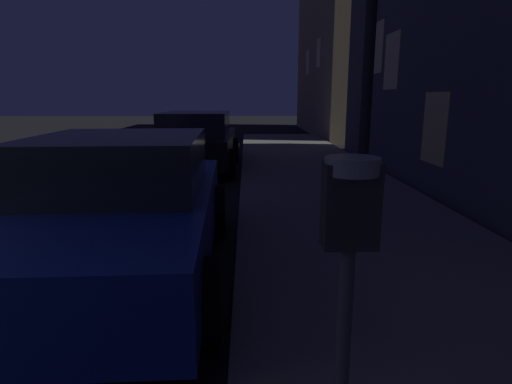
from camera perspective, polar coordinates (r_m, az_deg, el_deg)
parking_meter at (r=1.55m, az=12.32°, el=-8.49°), size 0.19×0.19×1.45m
car_blue at (r=4.46m, az=-17.82°, el=-2.20°), size 2.17×4.18×1.43m
car_black at (r=10.86m, az=-8.06°, el=6.90°), size 2.08×4.25×1.43m
building_far at (r=22.47m, az=15.77°, el=20.42°), size 6.07×10.70×9.92m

